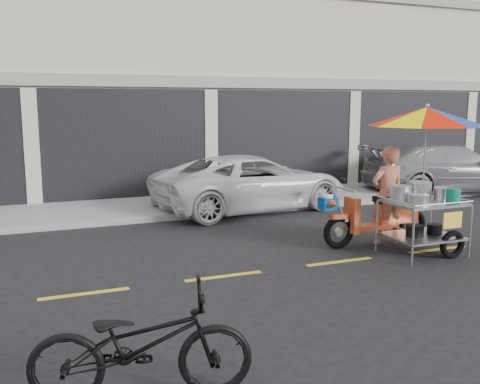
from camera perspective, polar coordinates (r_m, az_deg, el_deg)
name	(u,v)px	position (r m, az deg, el deg)	size (l,w,h in m)	color
ground	(339,262)	(8.89, 10.56, -7.34)	(90.00, 90.00, 0.00)	black
sidewalk	(224,201)	(13.70, -1.76, -0.93)	(45.00, 3.00, 0.15)	gray
shophouse_block	(249,54)	(19.32, 0.95, 14.47)	(36.00, 8.11, 10.40)	beige
centerline	(339,262)	(8.88, 10.56, -7.31)	(42.00, 0.10, 0.01)	gold
white_pickup	(251,182)	(12.84, 1.21, 1.03)	(2.20, 4.77, 1.33)	silver
silver_pickup	(448,168)	(16.37, 21.31, 2.36)	(1.98, 4.87, 1.41)	#999CA1
near_bicycle	(142,344)	(4.83, -10.46, -15.67)	(0.67, 1.91, 1.00)	black
food_vendor_rig	(411,159)	(9.62, 17.73, 3.37)	(2.50, 2.01, 2.55)	black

